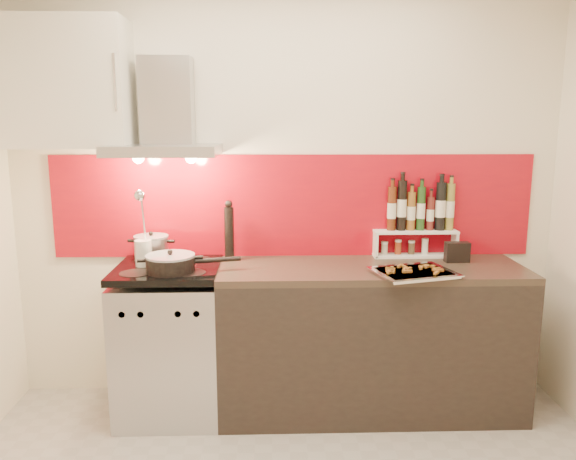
{
  "coord_description": "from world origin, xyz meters",
  "views": [
    {
      "loc": [
        -0.09,
        -2.1,
        1.74
      ],
      "look_at": [
        0.0,
        0.95,
        1.15
      ],
      "focal_mm": 35.0,
      "sensor_mm": 36.0,
      "label": 1
    }
  ],
  "objects_px": {
    "stock_pot": "(152,248)",
    "baking_tray": "(414,272)",
    "pepper_mill": "(229,232)",
    "saute_pan": "(172,263)",
    "range_stove": "(171,342)",
    "counter": "(370,338)"
  },
  "relations": [
    {
      "from": "stock_pot",
      "to": "baking_tray",
      "type": "height_order",
      "value": "stock_pot"
    },
    {
      "from": "pepper_mill",
      "to": "stock_pot",
      "type": "bearing_deg",
      "value": -176.29
    },
    {
      "from": "saute_pan",
      "to": "range_stove",
      "type": "bearing_deg",
      "value": 112.04
    },
    {
      "from": "counter",
      "to": "baking_tray",
      "type": "distance_m",
      "value": 0.54
    },
    {
      "from": "range_stove",
      "to": "counter",
      "type": "distance_m",
      "value": 1.2
    },
    {
      "from": "counter",
      "to": "baking_tray",
      "type": "height_order",
      "value": "baking_tray"
    },
    {
      "from": "range_stove",
      "to": "pepper_mill",
      "type": "xyz_separation_m",
      "value": [
        0.35,
        0.18,
        0.64
      ]
    },
    {
      "from": "range_stove",
      "to": "pepper_mill",
      "type": "relative_size",
      "value": 2.44
    },
    {
      "from": "stock_pot",
      "to": "baking_tray",
      "type": "bearing_deg",
      "value": -12.58
    },
    {
      "from": "counter",
      "to": "pepper_mill",
      "type": "bearing_deg",
      "value": 168.68
    },
    {
      "from": "saute_pan",
      "to": "pepper_mill",
      "type": "xyz_separation_m",
      "value": [
        0.3,
        0.29,
        0.12
      ]
    },
    {
      "from": "counter",
      "to": "stock_pot",
      "type": "distance_m",
      "value": 1.43
    },
    {
      "from": "counter",
      "to": "saute_pan",
      "type": "distance_m",
      "value": 1.27
    },
    {
      "from": "range_stove",
      "to": "stock_pot",
      "type": "distance_m",
      "value": 0.58
    },
    {
      "from": "stock_pot",
      "to": "pepper_mill",
      "type": "relative_size",
      "value": 0.56
    },
    {
      "from": "range_stove",
      "to": "pepper_mill",
      "type": "height_order",
      "value": "pepper_mill"
    },
    {
      "from": "pepper_mill",
      "to": "baking_tray",
      "type": "bearing_deg",
      "value": -19.39
    },
    {
      "from": "pepper_mill",
      "to": "baking_tray",
      "type": "xyz_separation_m",
      "value": [
        1.05,
        -0.37,
        -0.16
      ]
    },
    {
      "from": "saute_pan",
      "to": "pepper_mill",
      "type": "distance_m",
      "value": 0.44
    },
    {
      "from": "stock_pot",
      "to": "saute_pan",
      "type": "xyz_separation_m",
      "value": [
        0.17,
        -0.26,
        -0.03
      ]
    },
    {
      "from": "range_stove",
      "to": "counter",
      "type": "relative_size",
      "value": 0.51
    },
    {
      "from": "stock_pot",
      "to": "range_stove",
      "type": "bearing_deg",
      "value": -50.66
    }
  ]
}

